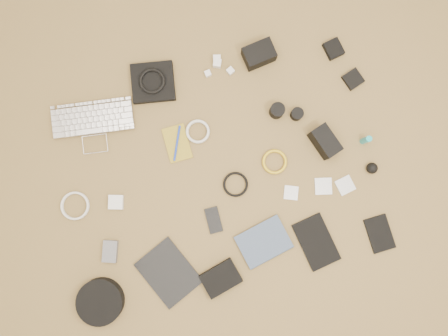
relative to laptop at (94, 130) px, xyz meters
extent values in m
cube|color=olive|center=(0.49, -0.35, -0.03)|extent=(4.00, 4.00, 0.04)
imported|color=silver|center=(0.00, 0.00, 0.00)|extent=(0.39, 0.30, 0.03)
cube|color=black|center=(0.30, 0.14, 0.00)|extent=(0.21, 0.21, 0.03)
torus|color=black|center=(0.30, 0.14, 0.03)|extent=(0.15, 0.15, 0.01)
cube|color=silver|center=(0.60, 0.14, 0.00)|extent=(0.05, 0.05, 0.03)
cube|color=silver|center=(0.61, 0.16, 0.00)|extent=(0.04, 0.04, 0.03)
cube|color=silver|center=(0.65, 0.10, 0.00)|extent=(0.04, 0.04, 0.03)
cube|color=silver|center=(0.55, 0.11, 0.00)|extent=(0.03, 0.03, 0.02)
cube|color=black|center=(0.79, 0.13, 0.02)|extent=(0.14, 0.11, 0.08)
cube|color=black|center=(1.12, 0.07, 0.00)|extent=(0.08, 0.09, 0.03)
cube|color=olive|center=(0.34, -0.15, -0.01)|extent=(0.10, 0.16, 0.01)
cylinder|color=#1631B3|center=(0.34, -0.15, 0.00)|extent=(0.07, 0.15, 0.01)
torus|color=silver|center=(0.44, -0.13, -0.01)|extent=(0.14, 0.14, 0.01)
cylinder|color=black|center=(0.80, -0.13, 0.02)|extent=(0.08, 0.08, 0.07)
cylinder|color=black|center=(0.88, -0.17, 0.01)|extent=(0.06, 0.06, 0.05)
cube|color=black|center=(1.17, -0.08, 0.00)|extent=(0.10, 0.10, 0.02)
cube|color=silver|center=(0.01, -0.33, 0.00)|extent=(0.08, 0.08, 0.03)
torus|color=silver|center=(-0.16, -0.30, -0.01)|extent=(0.14, 0.14, 0.01)
torus|color=black|center=(0.54, -0.40, -0.01)|extent=(0.14, 0.14, 0.01)
torus|color=gold|center=(0.73, -0.35, -0.01)|extent=(0.13, 0.13, 0.01)
cube|color=black|center=(0.96, -0.32, 0.04)|extent=(0.11, 0.15, 0.10)
cylinder|color=teal|center=(1.14, -0.36, 0.03)|extent=(0.03, 0.03, 0.09)
cube|color=#5C5C61|center=(-0.06, -0.53, 0.00)|extent=(0.09, 0.11, 0.03)
cube|color=black|center=(0.16, -0.69, -0.01)|extent=(0.28, 0.31, 0.01)
cube|color=black|center=(0.41, -0.52, -0.01)|extent=(0.06, 0.11, 0.01)
cube|color=silver|center=(0.77, -0.50, -0.01)|extent=(0.08, 0.08, 0.01)
cube|color=silver|center=(0.91, -0.51, -0.01)|extent=(0.09, 0.09, 0.01)
cube|color=silver|center=(1.00, -0.53, -0.01)|extent=(0.08, 0.08, 0.01)
sphere|color=black|center=(1.13, -0.49, 0.01)|extent=(0.06, 0.06, 0.05)
cylinder|color=black|center=(-0.15, -0.73, 0.01)|extent=(0.20, 0.20, 0.05)
cube|color=black|center=(0.37, -0.77, 0.01)|extent=(0.18, 0.15, 0.04)
imported|color=#3C4C66|center=(0.61, -0.75, 0.00)|extent=(0.24, 0.20, 0.02)
cube|color=black|center=(0.81, -0.73, -0.01)|extent=(0.17, 0.24, 0.02)
cube|color=black|center=(1.09, -0.77, -0.01)|extent=(0.10, 0.16, 0.01)
camera|label=1|loc=(0.48, -0.43, 1.91)|focal=35.00mm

